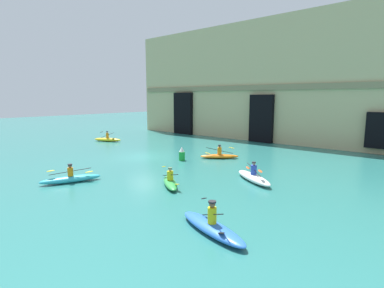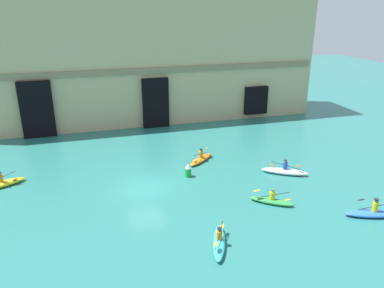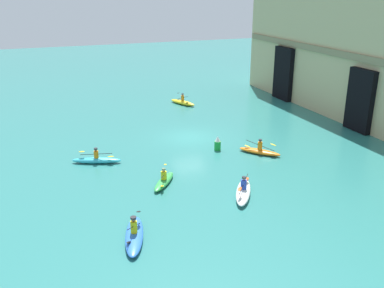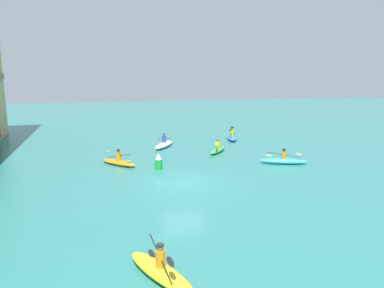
{
  "view_description": "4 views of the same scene",
  "coord_description": "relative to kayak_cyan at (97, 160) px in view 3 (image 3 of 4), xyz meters",
  "views": [
    {
      "loc": [
        18.73,
        -15.74,
        4.82
      ],
      "look_at": [
        4.23,
        1.09,
        1.34
      ],
      "focal_mm": 28.0,
      "sensor_mm": 36.0,
      "label": 1
    },
    {
      "loc": [
        -3.35,
        -23.41,
        12.02
      ],
      "look_at": [
        3.73,
        1.1,
        2.47
      ],
      "focal_mm": 35.0,
      "sensor_mm": 36.0,
      "label": 2
    },
    {
      "loc": [
        29.81,
        -11.29,
        11.17
      ],
      "look_at": [
        6.44,
        -2.28,
        1.94
      ],
      "focal_mm": 40.0,
      "sensor_mm": 36.0,
      "label": 3
    },
    {
      "loc": [
        -20.17,
        4.53,
        6.32
      ],
      "look_at": [
        6.78,
        -2.22,
        0.9
      ],
      "focal_mm": 35.0,
      "sensor_mm": 36.0,
      "label": 4
    }
  ],
  "objects": [
    {
      "name": "ground_plane",
      "position": [
        -2.68,
        7.72,
        -0.23
      ],
      "size": [
        120.0,
        120.0,
        0.0
      ],
      "primitive_type": "plane",
      "color": "#28706B"
    },
    {
      "name": "kayak_cyan",
      "position": [
        0.0,
        0.0,
        0.0
      ],
      "size": [
        1.79,
        3.32,
        1.08
      ],
      "rotation": [
        0.0,
        0.0,
        4.34
      ],
      "color": "#33B2C6",
      "rests_on": "ground"
    },
    {
      "name": "kayak_blue",
      "position": [
        9.97,
        0.14,
        -0.01
      ],
      "size": [
        3.59,
        1.79,
        1.19
      ],
      "rotation": [
        0.0,
        0.0,
        6.0
      ],
      "color": "blue",
      "rests_on": "ground"
    },
    {
      "name": "kayak_green",
      "position": [
        4.77,
        3.24,
        -0.01
      ],
      "size": [
        2.63,
        2.23,
        1.03
      ],
      "rotation": [
        0.0,
        0.0,
        5.63
      ],
      "color": "green",
      "rests_on": "ground"
    },
    {
      "name": "kayak_white",
      "position": [
        7.79,
        7.01,
        0.02
      ],
      "size": [
        3.32,
        2.45,
        1.15
      ],
      "rotation": [
        0.0,
        0.0,
        5.74
      ],
      "color": "white",
      "rests_on": "ground"
    },
    {
      "name": "kayak_yellow",
      "position": [
        -12.32,
        10.62,
        0.0
      ],
      "size": [
        3.21,
        2.05,
        1.13
      ],
      "rotation": [
        0.0,
        0.0,
        0.44
      ],
      "color": "yellow",
      "rests_on": "ground"
    },
    {
      "name": "kayak_orange",
      "position": [
        2.47,
        11.09,
        -0.01
      ],
      "size": [
        2.74,
        2.51,
        1.1
      ],
      "rotation": [
        0.0,
        0.0,
        3.86
      ],
      "color": "orange",
      "rests_on": "ground"
    },
    {
      "name": "marker_buoy",
      "position": [
        0.69,
        8.61,
        0.26
      ],
      "size": [
        0.47,
        0.47,
        1.06
      ],
      "color": "green",
      "rests_on": "ground"
    }
  ]
}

